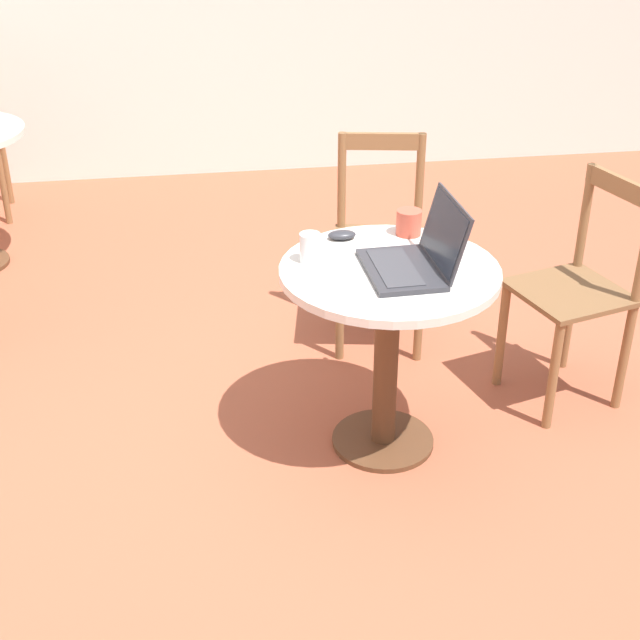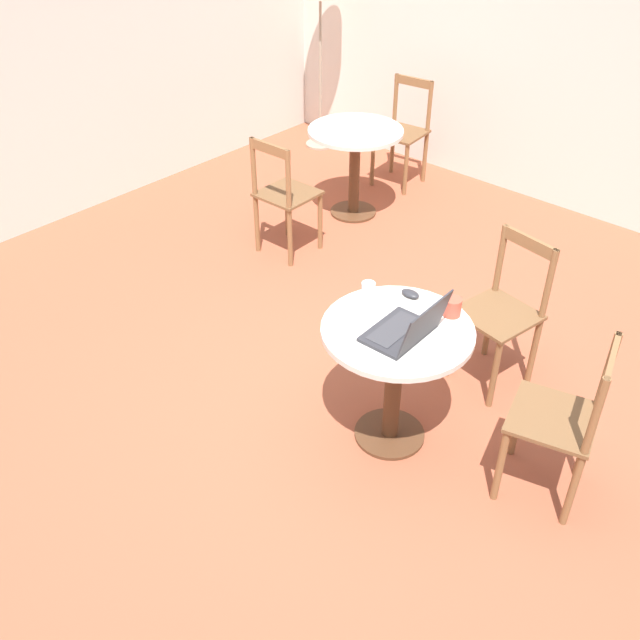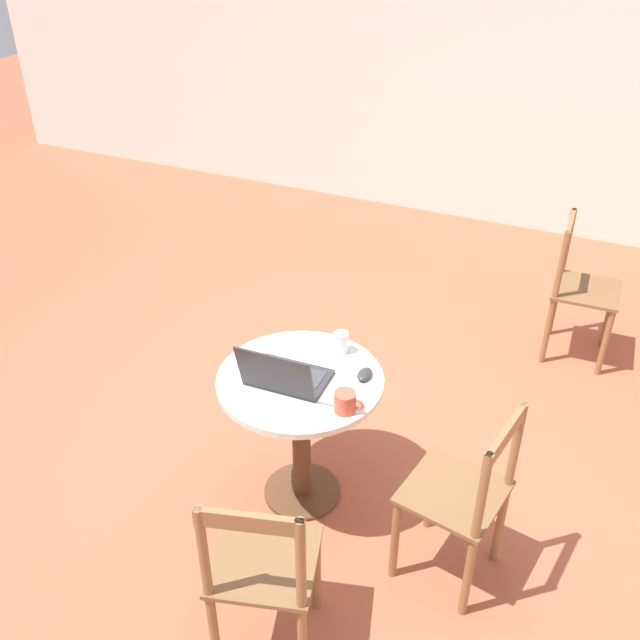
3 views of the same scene
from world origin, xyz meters
name	(u,v)px [view 1 (image 1 of 3)]	position (x,y,z in m)	size (l,w,h in m)	color
ground_plane	(316,471)	(0.00, 0.00, 0.00)	(16.00, 16.00, 0.00)	#9E5138
cafe_table_near	(388,312)	(0.13, -0.27, 0.55)	(0.74, 0.74, 0.71)	#51331E
chair_near_front	(578,293)	(0.34, -1.06, 0.45)	(0.47, 0.47, 0.88)	brown
chair_near_right	(380,242)	(0.92, -0.42, 0.45)	(0.44, 0.44, 0.88)	brown
laptop	(415,257)	(0.09, -0.34, 0.76)	(0.35, 0.30, 0.24)	#2D2D33
mouse	(342,235)	(0.39, -0.15, 0.73)	(0.06, 0.10, 0.03)	#2D2D33
mug	(409,222)	(0.39, -0.40, 0.76)	(0.13, 0.09, 0.09)	#C64C38
drinking_glass	(310,248)	(0.22, -0.02, 0.76)	(0.07, 0.07, 0.10)	silver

